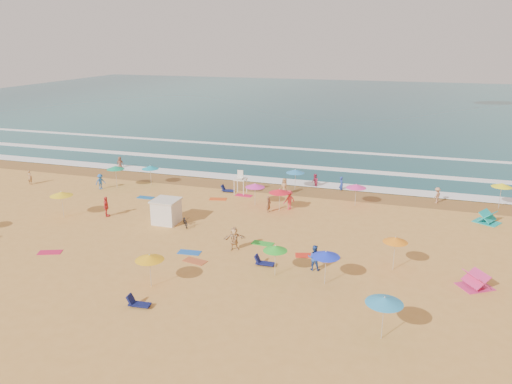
% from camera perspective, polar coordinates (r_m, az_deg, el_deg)
% --- Properties ---
extents(ground, '(220.00, 220.00, 0.00)m').
position_cam_1_polar(ground, '(42.27, -3.60, -4.15)').
color(ground, gold).
rests_on(ground, ground).
extents(ocean, '(220.00, 140.00, 0.18)m').
position_cam_1_polar(ocean, '(122.47, 10.82, 9.77)').
color(ocean, '#0C4756').
rests_on(ocean, ground).
extents(wet_sand, '(220.00, 220.00, 0.00)m').
position_cam_1_polar(wet_sand, '(53.46, 1.20, 0.53)').
color(wet_sand, olive).
rests_on(wet_sand, ground).
extents(surf_foam, '(200.00, 18.70, 0.05)m').
position_cam_1_polar(surf_foam, '(61.65, 3.52, 2.87)').
color(surf_foam, white).
rests_on(surf_foam, ground).
extents(cabana, '(2.00, 2.00, 2.00)m').
position_cam_1_polar(cabana, '(43.75, -10.20, -2.24)').
color(cabana, silver).
rests_on(cabana, ground).
extents(cabana_roof, '(2.20, 2.20, 0.12)m').
position_cam_1_polar(cabana_roof, '(43.42, -10.27, -0.92)').
color(cabana_roof, silver).
rests_on(cabana_roof, cabana).
extents(bicycle, '(1.48, 1.76, 0.91)m').
position_cam_1_polar(bicycle, '(42.87, -8.09, -3.33)').
color(bicycle, black).
rests_on(bicycle, ground).
extents(lifeguard_stand, '(1.20, 1.20, 2.10)m').
position_cam_1_polar(lifeguard_stand, '(51.06, -1.79, 0.94)').
color(lifeguard_stand, white).
rests_on(lifeguard_stand, ground).
extents(beach_umbrellas, '(44.53, 27.01, 0.72)m').
position_cam_1_polar(beach_umbrellas, '(42.06, -0.89, -1.17)').
color(beach_umbrellas, '#179BBC').
rests_on(beach_umbrellas, ground).
extents(loungers, '(54.56, 24.80, 0.34)m').
position_cam_1_polar(loungers, '(37.03, 1.90, -7.05)').
color(loungers, '#102250').
rests_on(loungers, ground).
extents(towels, '(42.32, 24.77, 0.03)m').
position_cam_1_polar(towels, '(41.09, -5.14, -4.80)').
color(towels, '#D01A4A').
rests_on(towels, ground).
extents(popup_tents, '(4.69, 15.38, 1.20)m').
position_cam_1_polar(popup_tents, '(41.50, 24.48, -5.28)').
color(popup_tents, '#D32E71').
rests_on(popup_tents, ground).
extents(beachgoers, '(44.94, 25.03, 2.10)m').
position_cam_1_polar(beachgoers, '(46.38, -5.78, -1.15)').
color(beachgoers, brown).
rests_on(beachgoers, ground).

